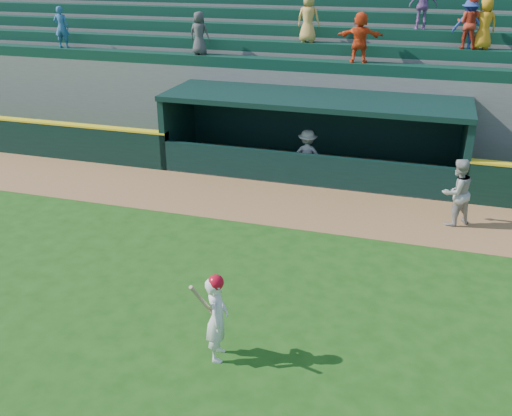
% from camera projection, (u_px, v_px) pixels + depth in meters
% --- Properties ---
extents(ground, '(120.00, 120.00, 0.00)m').
position_uv_depth(ground, '(233.00, 295.00, 11.77)').
color(ground, '#1C4A12').
rests_on(ground, ground).
extents(warning_track, '(40.00, 3.00, 0.01)m').
position_uv_depth(warning_track, '(290.00, 205.00, 16.05)').
color(warning_track, olive).
rests_on(warning_track, ground).
extents(dugout_player_front, '(1.10, 1.07, 1.79)m').
position_uv_depth(dugout_player_front, '(457.00, 192.00, 14.55)').
color(dugout_player_front, '#A8A7A2').
rests_on(dugout_player_front, ground).
extents(dugout_player_inside, '(1.09, 0.72, 1.59)m').
position_uv_depth(dugout_player_inside, '(307.00, 155.00, 17.57)').
color(dugout_player_inside, '#9A9995').
rests_on(dugout_player_inside, ground).
extents(dugout, '(9.40, 2.80, 2.46)m').
position_uv_depth(dugout, '(314.00, 129.00, 18.22)').
color(dugout, slate).
rests_on(dugout, ground).
extents(stands, '(34.50, 6.25, 6.63)m').
position_uv_depth(stands, '(340.00, 71.00, 21.77)').
color(stands, slate).
rests_on(stands, ground).
extents(batter_at_plate, '(0.55, 0.79, 1.65)m').
position_uv_depth(batter_at_plate, '(217.00, 317.00, 9.65)').
color(batter_at_plate, white).
rests_on(batter_at_plate, ground).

